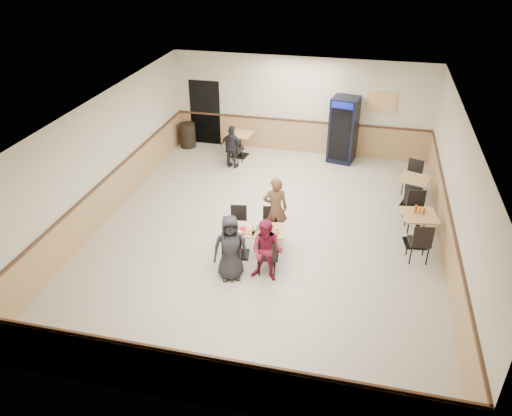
% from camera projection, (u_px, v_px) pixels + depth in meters
% --- Properties ---
extents(ground, '(10.00, 10.00, 0.00)m').
position_uv_depth(ground, '(267.00, 233.00, 11.85)').
color(ground, beige).
rests_on(ground, ground).
extents(room_shell, '(10.00, 10.00, 10.00)m').
position_uv_depth(room_shell, '(351.00, 173.00, 13.37)').
color(room_shell, silver).
rests_on(room_shell, ground).
extents(main_table, '(1.37, 0.83, 0.69)m').
position_uv_depth(main_table, '(254.00, 238.00, 10.80)').
color(main_table, black).
rests_on(main_table, ground).
extents(main_chairs, '(1.35, 1.66, 0.88)m').
position_uv_depth(main_chairs, '(252.00, 239.00, 10.82)').
color(main_chairs, black).
rests_on(main_chairs, ground).
extents(diner_woman_left, '(0.82, 0.68, 1.45)m').
position_uv_depth(diner_woman_left, '(230.00, 248.00, 10.02)').
color(diner_woman_left, black).
rests_on(diner_woman_left, ground).
extents(diner_woman_right, '(0.71, 0.58, 1.38)m').
position_uv_depth(diner_woman_right, '(267.00, 251.00, 9.99)').
color(diner_woman_right, maroon).
rests_on(diner_woman_right, ground).
extents(diner_man_opposite, '(0.64, 0.50, 1.55)m').
position_uv_depth(diner_man_opposite, '(275.00, 209.00, 11.30)').
color(diner_man_opposite, brown).
rests_on(diner_man_opposite, ground).
extents(lone_diner, '(0.81, 0.46, 1.31)m').
position_uv_depth(lone_diner, '(232.00, 147.00, 14.69)').
color(lone_diner, black).
rests_on(lone_diner, ground).
extents(tabletop_clutter, '(1.14, 0.66, 0.12)m').
position_uv_depth(tabletop_clutter, '(253.00, 231.00, 10.60)').
color(tabletop_clutter, red).
rests_on(tabletop_clutter, main_table).
extents(side_table_near, '(0.84, 0.84, 0.78)m').
position_uv_depth(side_table_near, '(418.00, 225.00, 11.17)').
color(side_table_near, black).
rests_on(side_table_near, ground).
extents(side_table_near_chair_south, '(0.52, 0.52, 0.99)m').
position_uv_depth(side_table_near_chair_south, '(419.00, 241.00, 10.66)').
color(side_table_near_chair_south, black).
rests_on(side_table_near_chair_south, ground).
extents(side_table_near_chair_north, '(0.52, 0.52, 0.99)m').
position_uv_depth(side_table_near_chair_north, '(416.00, 212.00, 11.72)').
color(side_table_near_chair_north, black).
rests_on(side_table_near_chair_north, ground).
extents(side_table_far, '(0.90, 0.90, 0.76)m').
position_uv_depth(side_table_far, '(413.00, 187.00, 12.78)').
color(side_table_far, black).
rests_on(side_table_far, ground).
extents(side_table_far_chair_south, '(0.57, 0.57, 0.96)m').
position_uv_depth(side_table_far_chair_south, '(414.00, 199.00, 12.28)').
color(side_table_far_chair_south, black).
rests_on(side_table_far_chair_south, ground).
extents(side_table_far_chair_north, '(0.57, 0.57, 0.96)m').
position_uv_depth(side_table_far_chair_north, '(412.00, 178.00, 13.31)').
color(side_table_far_chair_north, black).
rests_on(side_table_far_chair_north, ground).
extents(condiment_caddy, '(0.23, 0.06, 0.20)m').
position_uv_depth(condiment_caddy, '(419.00, 210.00, 11.05)').
color(condiment_caddy, red).
rests_on(condiment_caddy, side_table_near).
extents(back_table, '(0.80, 0.80, 0.76)m').
position_uv_depth(back_table, '(240.00, 141.00, 15.49)').
color(back_table, black).
rests_on(back_table, ground).
extents(back_table_chair_lone, '(0.50, 0.50, 0.96)m').
position_uv_depth(back_table_chair_lone, '(235.00, 149.00, 14.99)').
color(back_table_chair_lone, black).
rests_on(back_table_chair_lone, ground).
extents(pepsi_cooler, '(0.88, 0.88, 1.99)m').
position_uv_depth(pepsi_cooler, '(343.00, 130.00, 14.97)').
color(pepsi_cooler, black).
rests_on(pepsi_cooler, ground).
extents(trash_bin, '(0.50, 0.50, 0.80)m').
position_uv_depth(trash_bin, '(188.00, 135.00, 16.20)').
color(trash_bin, black).
rests_on(trash_bin, ground).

